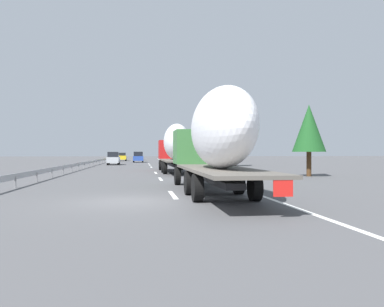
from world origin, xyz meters
The scene contains 21 objects.
ground_plane centered at (40.00, 0.00, 0.00)m, with size 260.00×260.00×0.00m, color #4C4C4F.
lane_stripe_0 centered at (2.00, -1.80, 0.00)m, with size 3.20×0.20×0.01m, color white.
lane_stripe_1 centered at (11.91, -1.80, 0.00)m, with size 3.20×0.20×0.01m, color white.
lane_stripe_2 centered at (20.04, -1.80, 0.00)m, with size 3.20×0.20×0.01m, color white.
lane_stripe_3 centered at (33.36, -1.80, 0.00)m, with size 3.20×0.20×0.01m, color white.
lane_stripe_4 centered at (41.10, -1.80, 0.00)m, with size 3.20×0.20×0.01m, color white.
lane_stripe_5 centered at (46.76, -1.80, 0.00)m, with size 3.20×0.20×0.01m, color white.
edge_line_right centered at (45.00, -5.50, 0.00)m, with size 110.00×0.20×0.01m, color white.
truck_lead centered at (20.39, -3.60, 2.49)m, with size 13.97×2.55×4.38m.
truck_trailing centered at (1.73, -3.60, 2.50)m, with size 14.17×2.55×4.42m.
car_yellow_coupe centered at (69.67, 3.48, 0.91)m, with size 4.68×1.88×1.78m.
car_silver_hatch centered at (43.06, 3.51, 0.96)m, with size 4.40×1.74×1.92m.
car_blue_sedan centered at (56.94, -0.09, 0.98)m, with size 4.32×1.89×1.98m.
car_white_van centered at (78.04, -0.04, 0.92)m, with size 4.29×1.75×1.81m.
road_sign centered at (36.96, -6.70, 2.28)m, with size 0.10×0.90×3.31m.
tree_0 centered at (36.30, -13.37, 3.91)m, with size 3.36×3.36×6.42m.
tree_1 centered at (56.77, -11.80, 4.05)m, with size 3.55×3.55×6.39m.
tree_2 centered at (84.78, -11.23, 3.37)m, with size 3.01×3.01×5.49m.
tree_3 centered at (13.30, -13.28, 3.68)m, with size 2.54×2.54×5.53m.
tree_4 centered at (44.40, -9.91, 4.12)m, with size 2.61×2.61×6.43m.
guardrail_median centered at (43.00, 6.00, 0.58)m, with size 94.00×0.10×0.76m.
Camera 1 is at (-14.41, -0.39, 1.84)m, focal length 35.56 mm.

